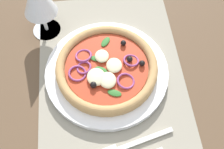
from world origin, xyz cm
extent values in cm
cube|color=brown|center=(0.00, 0.00, -1.20)|extent=(190.00, 140.00, 2.40)
cube|color=gray|center=(0.00, 0.00, 0.20)|extent=(49.37, 30.41, 0.40)
cylinder|color=white|center=(2.42, 0.92, 1.12)|extent=(25.70, 25.70, 1.45)
cylinder|color=tan|center=(2.42, 0.92, 2.35)|extent=(20.80, 20.80, 1.00)
torus|color=tan|center=(2.42, 0.92, 3.21)|extent=(20.93, 20.93, 1.80)
cylinder|color=#B7381E|center=(2.42, 0.92, 3.00)|extent=(17.05, 17.05, 0.30)
ellipsoid|color=beige|center=(2.34, -0.61, 3.68)|extent=(3.56, 3.20, 1.07)
ellipsoid|color=beige|center=(-0.94, 1.04, 3.71)|extent=(3.75, 3.37, 1.12)
ellipsoid|color=beige|center=(4.87, 1.66, 3.63)|extent=(3.23, 2.91, 0.97)
ellipsoid|color=beige|center=(-0.10, 3.33, 3.57)|extent=(2.83, 2.55, 0.85)
ellipsoid|color=beige|center=(0.35, 3.23, 3.76)|extent=(4.08, 3.67, 1.22)
sphere|color=black|center=(-1.74, 3.90, 3.81)|extent=(1.33, 1.33, 1.33)
sphere|color=black|center=(3.45, -3.95, 3.76)|extent=(1.22, 1.22, 1.22)
sphere|color=black|center=(7.63, -3.17, 3.75)|extent=(1.19, 1.19, 1.19)
sphere|color=black|center=(2.17, -6.30, 3.76)|extent=(1.22, 1.22, 1.22)
sphere|color=black|center=(-0.99, 3.40, 3.69)|extent=(1.08, 1.08, 1.08)
torus|color=#8E3D75|center=(1.45, 6.89, 3.40)|extent=(3.76, 3.77, 0.82)
torus|color=#8E3D75|center=(2.64, 5.52, 3.40)|extent=(3.19, 3.18, 1.17)
torus|color=#8E3D75|center=(-1.36, -2.51, 3.40)|extent=(3.69, 3.69, 1.17)
torus|color=#8E3D75|center=(5.57, 5.43, 3.40)|extent=(3.61, 3.57, 1.22)
torus|color=#8E3D75|center=(3.29, -4.25, 3.40)|extent=(3.49, 3.40, 1.52)
ellipsoid|color=#2D6B28|center=(8.62, 0.53, 3.35)|extent=(3.09, 2.78, 0.30)
ellipsoid|color=#2D6B28|center=(-3.70, -0.31, 3.35)|extent=(2.35, 3.12, 0.30)
ellipsoid|color=#2D6B28|center=(4.57, 2.65, 3.35)|extent=(2.02, 3.05, 0.30)
ellipsoid|color=#2D6B28|center=(1.71, 2.09, 3.35)|extent=(2.63, 3.12, 0.30)
cube|color=silver|center=(-12.56, -4.82, 0.62)|extent=(3.63, 11.04, 0.44)
cylinder|color=silver|center=(15.99, 13.63, 0.20)|extent=(6.40, 6.40, 0.40)
cylinder|color=silver|center=(15.99, 13.63, 3.40)|extent=(0.80, 0.80, 6.00)
cone|color=red|center=(15.99, 13.63, 9.78)|extent=(5.25, 5.25, 5.96)
camera|label=1|loc=(-28.02, 3.15, 53.23)|focal=46.16mm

